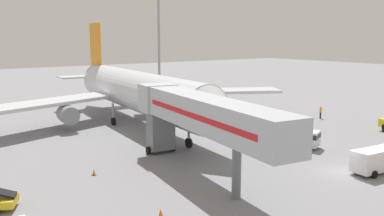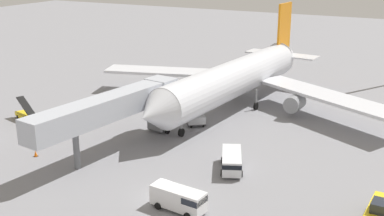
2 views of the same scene
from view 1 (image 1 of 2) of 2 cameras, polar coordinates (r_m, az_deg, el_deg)
name	(u,v)px [view 1 (image 1 of 2)]	position (r m, az deg, el deg)	size (l,w,h in m)	color
ground_plane	(343,173)	(39.77, 20.20, -8.45)	(300.00, 300.00, 0.00)	gray
airplane_at_gate	(135,91)	(57.95, -7.85, 2.39)	(49.39, 45.34, 14.43)	silver
jet_bridge	(196,114)	(35.77, 0.61, -0.83)	(6.48, 22.54, 7.20)	#B2B7C1
service_van_mid_right	(295,137)	(47.30, 14.02, -3.86)	(4.11, 5.92, 1.94)	silver
service_van_mid_left	(379,159)	(40.97, 24.43, -6.38)	(5.49, 2.51, 2.19)	white
baggage_cart_near_right	(166,133)	(48.98, -3.57, -3.51)	(2.81, 2.66, 1.43)	#38383D
ground_crew_worker_foreground	(321,112)	(64.67, 17.35, -0.55)	(0.46, 0.46, 1.81)	#1E2333
safety_cone_alpha	(94,172)	(37.80, -13.41, -8.63)	(0.35, 0.35, 0.54)	black
safety_cone_charlie	(161,214)	(28.52, -4.36, -14.40)	(0.47, 0.47, 0.71)	black
apron_light_mast	(158,7)	(93.64, -4.67, 13.68)	(2.40, 2.40, 26.85)	#93969B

